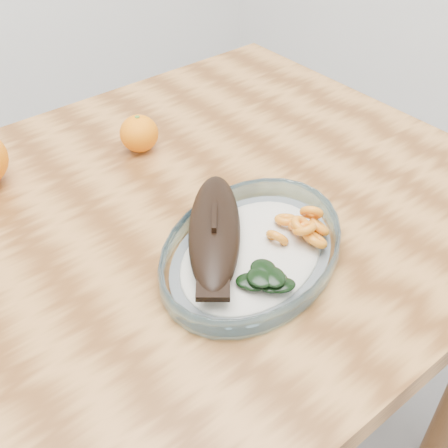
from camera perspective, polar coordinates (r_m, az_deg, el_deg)
name	(u,v)px	position (r m, az deg, el deg)	size (l,w,h in m)	color
dining_table	(129,287)	(0.86, -9.62, -6.37)	(1.20, 0.80, 0.75)	brown
plated_meal	(251,247)	(0.74, 2.75, -2.37)	(0.69, 0.69, 0.08)	white
orange_right	(139,134)	(0.96, -8.62, 9.08)	(0.06, 0.06, 0.06)	orange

